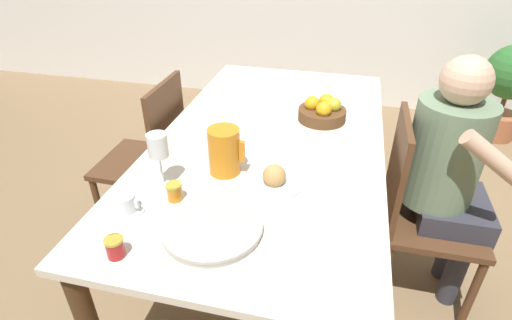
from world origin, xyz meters
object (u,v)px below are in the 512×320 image
wine_glass_water (158,148)px  serving_tray (212,228)px  person_seated (450,169)px  teacup_across (230,137)px  teacup_near_person (126,205)px  jam_jar_red (115,247)px  bread_plate (274,179)px  red_pitcher (224,151)px  fruit_bowl (323,111)px  potted_plant (510,84)px  chair_person_side (418,210)px  jam_jar_amber (174,191)px  chair_opposite (151,156)px

wine_glass_water → serving_tray: 0.37m
person_seated → teacup_across: person_seated is taller
teacup_across → serving_tray: (0.11, -0.57, -0.01)m
teacup_near_person → jam_jar_red: teacup_near_person is taller
teacup_across → jam_jar_red: 0.75m
bread_plate → red_pitcher: bearing=167.7°
person_seated → fruit_bowl: 0.62m
wine_glass_water → teacup_near_person: (-0.05, -0.18, -0.13)m
wine_glass_water → jam_jar_red: 0.40m
serving_tray → potted_plant: bearing=56.9°
chair_person_side → red_pitcher: red_pitcher is taller
jam_jar_amber → jam_jar_red: bearing=-101.1°
wine_glass_water → fruit_bowl: wine_glass_water is taller
fruit_bowl → potted_plant: size_ratio=0.30×
jam_jar_amber → person_seated: bearing=27.4°
teacup_across → fruit_bowl: (0.37, 0.33, 0.02)m
person_seated → jam_jar_red: person_seated is taller
teacup_across → bread_plate: (0.25, -0.27, -0.00)m
bread_plate → person_seated: bearing=27.3°
person_seated → teacup_near_person: 1.30m
chair_opposite → jam_jar_amber: chair_opposite is taller
wine_glass_water → potted_plant: (1.87, 2.25, -0.43)m
chair_person_side → jam_jar_red: size_ratio=13.79×
red_pitcher → teacup_near_person: (-0.25, -0.32, -0.07)m
chair_person_side → bread_plate: bearing=-61.9°
chair_person_side → person_seated: size_ratio=0.78×
fruit_bowl → teacup_across: bearing=-138.2°
bread_plate → fruit_bowl: (0.12, 0.60, 0.02)m
bread_plate → jam_jar_amber: (-0.32, -0.17, 0.01)m
person_seated → teacup_near_person: (-1.14, -0.63, 0.07)m
serving_tray → wine_glass_water: bearing=141.7°
red_pitcher → serving_tray: 0.36m
bread_plate → jam_jar_red: 0.60m
jam_jar_red → potted_plant: bearing=54.9°
teacup_across → person_seated: bearing=5.2°
potted_plant → person_seated: bearing=-113.3°
red_pitcher → wine_glass_water: wine_glass_water is taller
red_pitcher → wine_glass_water: bearing=-146.6°
teacup_near_person → wine_glass_water: bearing=75.1°
person_seated → teacup_across: bearing=-84.8°
chair_opposite → chair_person_side: bearing=-96.0°
person_seated → bread_plate: bearing=-62.7°
jam_jar_amber → serving_tray: bearing=-35.5°
teacup_across → jam_jar_amber: size_ratio=1.83×
jam_jar_red → fruit_bowl: 1.18m
person_seated → red_pitcher: person_seated is taller
person_seated → chair_person_side: bearing=-68.8°
jam_jar_amber → fruit_bowl: (0.44, 0.77, 0.01)m
wine_glass_water → person_seated: bearing=22.0°
jam_jar_red → serving_tray: bearing=34.8°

